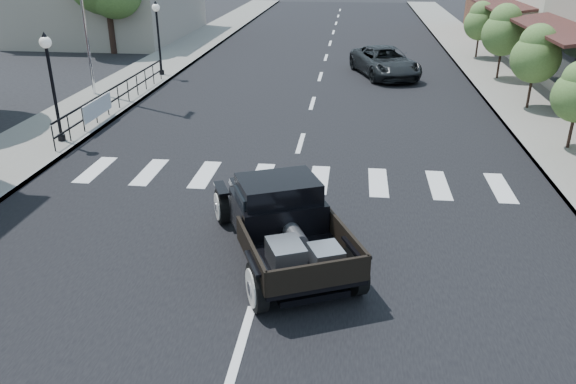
# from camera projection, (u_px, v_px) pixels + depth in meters

# --- Properties ---
(ground) EXTENTS (120.00, 120.00, 0.00)m
(ground) POSITION_uv_depth(u_px,v_px,m) (269.00, 252.00, 11.80)
(ground) COLOR black
(ground) RESTS_ON ground
(road) EXTENTS (14.00, 80.00, 0.02)m
(road) POSITION_uv_depth(u_px,v_px,m) (317.00, 86.00, 25.42)
(road) COLOR black
(road) RESTS_ON ground
(road_markings) EXTENTS (12.00, 60.00, 0.06)m
(road_markings) POSITION_uv_depth(u_px,v_px,m) (308.00, 118.00, 20.88)
(road_markings) COLOR silver
(road_markings) RESTS_ON ground
(sidewalk_left) EXTENTS (3.00, 80.00, 0.15)m
(sidewalk_left) POSITION_uv_depth(u_px,v_px,m) (137.00, 80.00, 26.29)
(sidewalk_left) COLOR gray
(sidewalk_left) RESTS_ON ground
(sidewalk_right) EXTENTS (3.00, 80.00, 0.15)m
(sidewalk_right) POSITION_uv_depth(u_px,v_px,m) (512.00, 90.00, 24.49)
(sidewalk_right) COLOR gray
(sidewalk_right) RESTS_ON ground
(railing) EXTENTS (0.08, 10.00, 1.00)m
(railing) POSITION_uv_depth(u_px,v_px,m) (118.00, 95.00, 21.39)
(railing) COLOR black
(railing) RESTS_ON sidewalk_left
(banner) EXTENTS (0.04, 2.20, 0.60)m
(banner) POSITION_uv_depth(u_px,v_px,m) (99.00, 115.00, 19.65)
(banner) COLOR silver
(banner) RESTS_ON sidewalk_left
(lamp_post_b) EXTENTS (0.36, 0.36, 3.39)m
(lamp_post_b) POSITION_uv_depth(u_px,v_px,m) (53.00, 88.00, 17.31)
(lamp_post_b) COLOR black
(lamp_post_b) RESTS_ON sidewalk_left
(lamp_post_c) EXTENTS (0.36, 0.36, 3.39)m
(lamp_post_c) POSITION_uv_depth(u_px,v_px,m) (159.00, 39.00, 26.39)
(lamp_post_c) COLOR black
(lamp_post_c) RESTS_ON sidewalk_left
(small_tree_b) EXTENTS (1.55, 1.55, 2.58)m
(small_tree_b) POSITION_uv_depth(u_px,v_px,m) (576.00, 107.00, 16.87)
(small_tree_b) COLOR #4A6E32
(small_tree_b) RESTS_ON sidewalk_right
(small_tree_c) EXTENTS (1.81, 1.81, 3.02)m
(small_tree_c) POSITION_uv_depth(u_px,v_px,m) (534.00, 68.00, 21.00)
(small_tree_c) COLOR #4A6E32
(small_tree_c) RESTS_ON sidewalk_right
(small_tree_d) EXTENTS (1.94, 1.94, 3.23)m
(small_tree_d) POSITION_uv_depth(u_px,v_px,m) (502.00, 43.00, 25.69)
(small_tree_d) COLOR #4A6E32
(small_tree_d) RESTS_ON sidewalk_right
(small_tree_e) EXTENTS (1.72, 1.72, 2.87)m
(small_tree_e) POSITION_uv_depth(u_px,v_px,m) (479.00, 31.00, 30.56)
(small_tree_e) COLOR #4A6E32
(small_tree_e) RESTS_ON sidewalk_right
(hotrod_pickup) EXTENTS (3.98, 5.32, 1.67)m
(hotrod_pickup) POSITION_uv_depth(u_px,v_px,m) (281.00, 220.00, 11.32)
(hotrod_pickup) COLOR black
(hotrod_pickup) RESTS_ON ground
(second_car) EXTENTS (3.68, 5.42, 1.38)m
(second_car) POSITION_uv_depth(u_px,v_px,m) (385.00, 62.00, 27.07)
(second_car) COLOR black
(second_car) RESTS_ON ground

